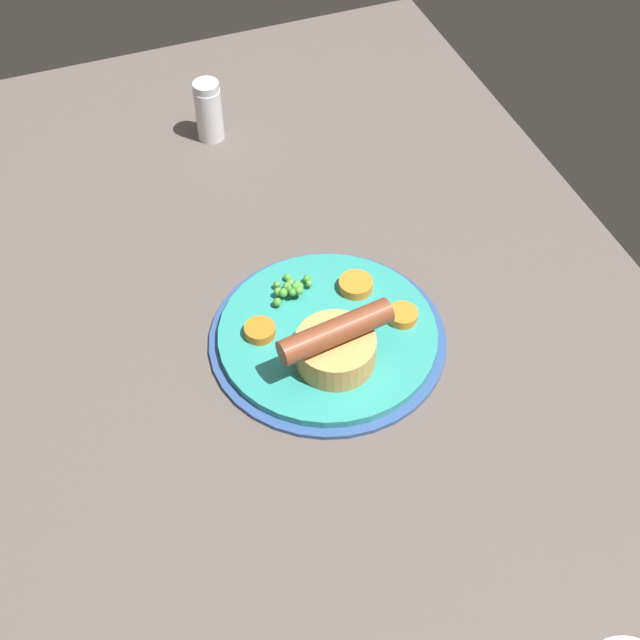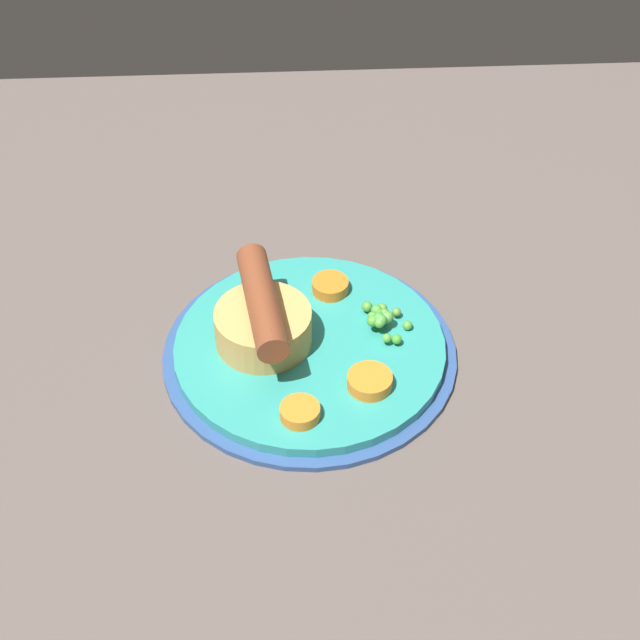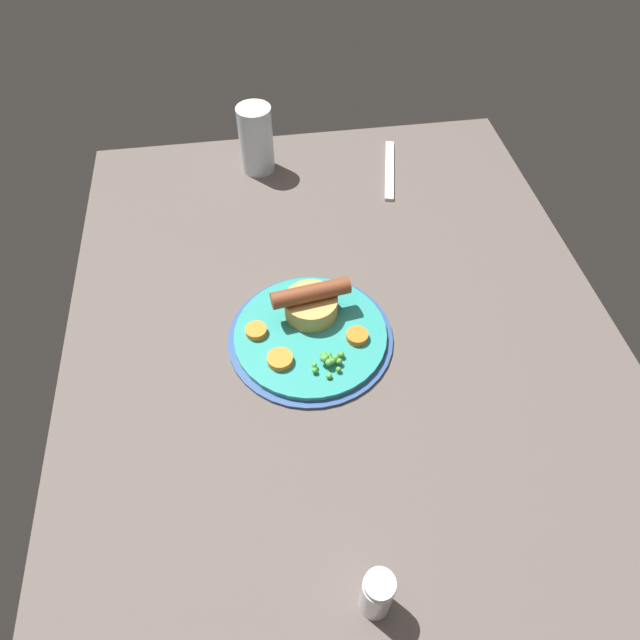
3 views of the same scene
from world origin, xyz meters
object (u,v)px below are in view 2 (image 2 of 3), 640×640
object	(u,v)px
carrot_slice_1	(370,381)
carrot_slice_3	(300,412)
sausage_pudding	(263,320)
carrot_slice_0	(330,286)
pea_pile	(382,318)
dinner_plate	(310,352)

from	to	relation	value
carrot_slice_1	carrot_slice_3	world-z (taller)	same
sausage_pudding	carrot_slice_0	world-z (taller)	sausage_pudding
carrot_slice_3	carrot_slice_0	bearing A→B (deg)	77.60
pea_pile	carrot_slice_0	size ratio (longest dim) A/B	1.55
dinner_plate	carrot_slice_3	xyz separation A→B (cm)	(-1.05, -7.63, 1.34)
sausage_pudding	carrot_slice_3	distance (cm)	8.84
carrot_slice_1	dinner_plate	bearing A→B (deg)	132.73
pea_pile	carrot_slice_1	distance (cm)	6.73
sausage_pudding	carrot_slice_0	distance (cm)	8.30
dinner_plate	carrot_slice_0	distance (cm)	6.84
carrot_slice_1	sausage_pudding	bearing A→B (deg)	146.24
carrot_slice_3	dinner_plate	bearing A→B (deg)	82.13
sausage_pudding	pea_pile	world-z (taller)	sausage_pudding
sausage_pudding	pea_pile	xyz separation A→B (cm)	(9.65, 1.13, -1.29)
sausage_pudding	carrot_slice_3	bearing A→B (deg)	9.52
carrot_slice_0	carrot_slice_1	distance (cm)	11.42
carrot_slice_0	carrot_slice_3	size ratio (longest dim) A/B	1.01
sausage_pudding	pea_pile	size ratio (longest dim) A/B	2.42
carrot_slice_0	dinner_plate	bearing A→B (deg)	-107.60
sausage_pudding	carrot_slice_0	bearing A→B (deg)	127.36
carrot_slice_0	sausage_pudding	bearing A→B (deg)	-134.61
carrot_slice_0	carrot_slice_1	xyz separation A→B (cm)	(2.39, -11.17, 0.01)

